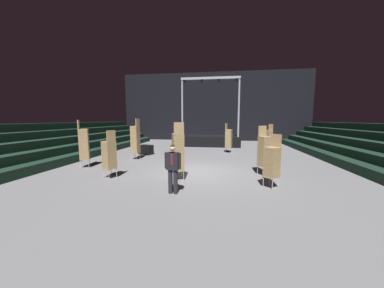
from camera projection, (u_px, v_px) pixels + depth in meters
The scene contains 14 objects.
ground_plane at pixel (198, 172), 9.94m from camera, with size 22.00×30.00×0.10m, color slate.
arena_end_wall at pixel (213, 107), 24.17m from camera, with size 22.00×0.30×8.00m, color black.
bleacher_bank_left at pixel (49, 143), 12.15m from camera, with size 3.75×24.00×2.25m.
stage_riser at pixel (210, 139), 19.58m from camera, with size 5.53×2.92×6.20m.
man_with_tie at pixel (173, 166), 6.79m from camera, with size 0.57×0.25×1.69m.
chair_stack_front_left at pixel (84, 144), 10.57m from camera, with size 0.60×0.60×2.48m.
chair_stack_front_right at pixel (178, 151), 8.36m from camera, with size 0.58×0.58×2.39m.
chair_stack_mid_left at pixel (272, 161), 7.42m from camera, with size 0.62×0.62×1.96m.
chair_stack_mid_right at pixel (229, 138), 15.31m from camera, with size 0.55×0.55×2.22m.
chair_stack_mid_centre at pixel (264, 151), 9.14m from camera, with size 0.60×0.60×2.22m.
chair_stack_rear_left at pixel (135, 139), 12.75m from camera, with size 0.49×0.49×2.56m.
chair_stack_rear_right at pixel (109, 154), 8.66m from camera, with size 0.58×0.58×2.05m.
chair_stack_rear_centre at pixel (269, 137), 16.27m from camera, with size 0.61×0.61×2.14m.
equipment_road_case at pixel (146, 150), 14.58m from camera, with size 0.90×0.60×0.68m, color black.
Camera 1 is at (1.20, -9.63, 2.50)m, focal length 19.02 mm.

